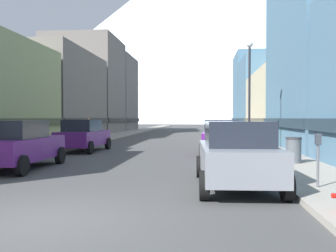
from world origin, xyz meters
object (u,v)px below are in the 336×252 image
at_px(trash_bin_right, 294,150).
at_px(car_left_0, 18,145).
at_px(car_right_0, 237,154).
at_px(car_right_1, 221,137).
at_px(parking_meter_near, 318,152).
at_px(streetlamp_right, 249,79).
at_px(pedestrian_0, 88,129).
at_px(car_left_1, 83,135).
at_px(potted_plant_0, 270,137).

bearing_deg(trash_bin_right, car_left_0, -170.59).
xyz_separation_m(car_right_0, car_right_1, (-0.00, 9.18, 0.00)).
relative_size(car_right_0, parking_meter_near, 3.36).
relative_size(car_left_0, streetlamp_right, 0.76).
height_order(parking_meter_near, pedestrian_0, pedestrian_0).
distance_m(car_left_0, trash_bin_right, 10.29).
xyz_separation_m(car_right_1, trash_bin_right, (2.55, -4.63, -0.26)).
bearing_deg(car_left_0, car_right_0, -20.70).
xyz_separation_m(car_right_0, pedestrian_0, (-10.05, 18.79, 0.07)).
xyz_separation_m(car_left_1, car_right_0, (7.60, -10.22, 0.00)).
xyz_separation_m(car_left_1, pedestrian_0, (-2.45, 8.57, 0.07)).
height_order(parking_meter_near, streetlamp_right, streetlamp_right).
bearing_deg(potted_plant_0, car_right_1, -125.69).
height_order(car_right_0, parking_meter_near, car_right_0).
relative_size(car_right_1, trash_bin_right, 4.55).
distance_m(car_right_1, trash_bin_right, 5.29).
bearing_deg(potted_plant_0, car_right_0, -103.19).
bearing_deg(streetlamp_right, car_right_0, -98.58).
xyz_separation_m(parking_meter_near, pedestrian_0, (-12.00, 19.32, -0.05)).
height_order(car_left_0, trash_bin_right, car_left_0).
bearing_deg(parking_meter_near, streetlamp_right, 92.12).
bearing_deg(streetlamp_right, trash_bin_right, -80.05).
bearing_deg(parking_meter_near, car_right_0, 164.71).
height_order(pedestrian_0, streetlamp_right, streetlamp_right).
height_order(parking_meter_near, potted_plant_0, parking_meter_near).
bearing_deg(streetlamp_right, parking_meter_near, -87.88).
distance_m(parking_meter_near, potted_plant_0, 14.23).
height_order(car_right_0, streetlamp_right, streetlamp_right).
distance_m(car_left_1, trash_bin_right, 11.63).
relative_size(car_left_0, pedestrian_0, 2.52).
distance_m(parking_meter_near, pedestrian_0, 22.74).
bearing_deg(pedestrian_0, car_right_1, -43.71).
distance_m(car_right_0, pedestrian_0, 21.31).
distance_m(car_left_0, car_right_0, 8.13).
height_order(car_left_1, car_right_1, same).
bearing_deg(car_left_0, potted_plant_0, 44.92).
relative_size(car_right_1, streetlamp_right, 0.76).
relative_size(trash_bin_right, streetlamp_right, 0.17).
distance_m(parking_meter_near, streetlamp_right, 11.20).
height_order(trash_bin_right, pedestrian_0, pedestrian_0).
relative_size(car_right_1, parking_meter_near, 3.35).
distance_m(car_left_1, car_right_1, 7.67).
bearing_deg(streetlamp_right, car_left_1, -179.76).
bearing_deg(trash_bin_right, pedestrian_0, 131.52).
distance_m(car_left_0, streetlamp_right, 12.15).
relative_size(car_left_1, trash_bin_right, 4.53).
distance_m(trash_bin_right, pedestrian_0, 19.01).
distance_m(car_left_0, potted_plant_0, 15.25).
height_order(trash_bin_right, streetlamp_right, streetlamp_right).
distance_m(car_left_0, pedestrian_0, 16.10).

